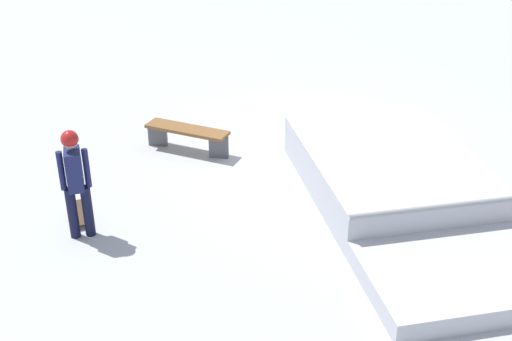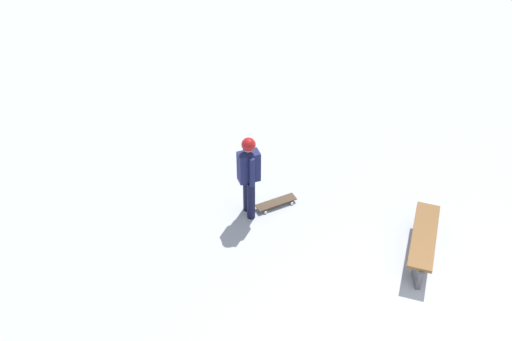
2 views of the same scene
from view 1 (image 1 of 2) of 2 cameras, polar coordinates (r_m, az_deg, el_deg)
The scene contains 5 objects.
ground_plane at distance 12.59m, azimuth 5.44°, elevation 1.90°, with size 60.00×60.00×0.00m, color #A8AAB2.
skate_ramp at distance 10.84m, azimuth 12.14°, elevation -1.33°, with size 5.96×4.24×0.74m.
skater at distance 9.78m, azimuth -15.38°, elevation -0.50°, with size 0.43×0.42×1.73m.
skateboard at distance 10.71m, azimuth -14.94°, elevation -3.54°, with size 0.80×0.55×0.09m.
park_bench at distance 12.35m, azimuth -5.96°, elevation 3.16°, with size 0.83×1.65×0.48m.
Camera 1 is at (11.33, 0.27, 5.50)m, focal length 46.25 mm.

